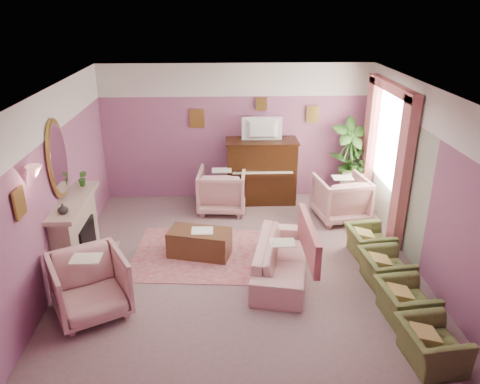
{
  "coord_description": "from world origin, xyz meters",
  "views": [
    {
      "loc": [
        -0.29,
        -6.36,
        3.96
      ],
      "look_at": [
        -0.03,
        0.4,
        1.15
      ],
      "focal_mm": 35.0,
      "sensor_mm": 36.0,
      "label": 1
    }
  ],
  "objects_px": {
    "olive_chair_c": "(386,265)",
    "piano": "(261,172)",
    "floral_armchair_right": "(341,196)",
    "side_table": "(352,187)",
    "television": "(262,128)",
    "olive_chair_a": "(432,339)",
    "coffee_table": "(200,243)",
    "olive_chair_d": "(369,238)",
    "olive_chair_b": "(406,297)",
    "sofa": "(282,252)",
    "floral_armchair_front": "(90,283)",
    "floral_armchair_left": "(222,188)"
  },
  "relations": [
    {
      "from": "olive_chair_c",
      "to": "piano",
      "type": "bearing_deg",
      "value": 116.71
    },
    {
      "from": "floral_armchair_right",
      "to": "side_table",
      "type": "relative_size",
      "value": 1.36
    },
    {
      "from": "side_table",
      "to": "television",
      "type": "bearing_deg",
      "value": 176.93
    },
    {
      "from": "television",
      "to": "olive_chair_a",
      "type": "xyz_separation_m",
      "value": [
        1.59,
        -4.76,
        -1.28
      ]
    },
    {
      "from": "piano",
      "to": "television",
      "type": "distance_m",
      "value": 0.95
    },
    {
      "from": "coffee_table",
      "to": "olive_chair_d",
      "type": "distance_m",
      "value": 2.79
    },
    {
      "from": "olive_chair_b",
      "to": "olive_chair_d",
      "type": "distance_m",
      "value": 1.64
    },
    {
      "from": "coffee_table",
      "to": "sofa",
      "type": "xyz_separation_m",
      "value": [
        1.28,
        -0.63,
        0.16
      ]
    },
    {
      "from": "television",
      "to": "piano",
      "type": "bearing_deg",
      "value": 90.0
    },
    {
      "from": "piano",
      "to": "olive_chair_d",
      "type": "distance_m",
      "value": 2.85
    },
    {
      "from": "floral_armchair_right",
      "to": "olive_chair_a",
      "type": "distance_m",
      "value": 3.9
    },
    {
      "from": "olive_chair_d",
      "to": "floral_armchair_front",
      "type": "bearing_deg",
      "value": -161.92
    },
    {
      "from": "floral_armchair_left",
      "to": "floral_armchair_front",
      "type": "height_order",
      "value": "same"
    },
    {
      "from": "coffee_table",
      "to": "floral_armchair_left",
      "type": "relative_size",
      "value": 1.05
    },
    {
      "from": "television",
      "to": "olive_chair_b",
      "type": "distance_m",
      "value": 4.43
    },
    {
      "from": "olive_chair_c",
      "to": "floral_armchair_right",
      "type": "bearing_deg",
      "value": 93.41
    },
    {
      "from": "floral_armchair_front",
      "to": "olive_chair_a",
      "type": "relative_size",
      "value": 1.27
    },
    {
      "from": "television",
      "to": "side_table",
      "type": "xyz_separation_m",
      "value": [
        1.89,
        -0.1,
        -1.25
      ]
    },
    {
      "from": "floral_armchair_front",
      "to": "olive_chair_c",
      "type": "xyz_separation_m",
      "value": [
        4.18,
        0.54,
        -0.15
      ]
    },
    {
      "from": "piano",
      "to": "olive_chair_d",
      "type": "xyz_separation_m",
      "value": [
        1.59,
        -2.35,
        -0.33
      ]
    },
    {
      "from": "piano",
      "to": "floral_armchair_front",
      "type": "height_order",
      "value": "piano"
    },
    {
      "from": "olive_chair_a",
      "to": "side_table",
      "type": "height_order",
      "value": "side_table"
    },
    {
      "from": "piano",
      "to": "side_table",
      "type": "height_order",
      "value": "piano"
    },
    {
      "from": "television",
      "to": "olive_chair_d",
      "type": "bearing_deg",
      "value": -55.25
    },
    {
      "from": "coffee_table",
      "to": "piano",
      "type": "bearing_deg",
      "value": 61.66
    },
    {
      "from": "olive_chair_c",
      "to": "side_table",
      "type": "xyz_separation_m",
      "value": [
        0.3,
        3.01,
        0.03
      ]
    },
    {
      "from": "olive_chair_b",
      "to": "olive_chair_c",
      "type": "bearing_deg",
      "value": 90.0
    },
    {
      "from": "side_table",
      "to": "sofa",
      "type": "bearing_deg",
      "value": -123.75
    },
    {
      "from": "television",
      "to": "floral_armchair_left",
      "type": "height_order",
      "value": "television"
    },
    {
      "from": "side_table",
      "to": "piano",
      "type": "bearing_deg",
      "value": 175.42
    },
    {
      "from": "olive_chair_a",
      "to": "olive_chair_b",
      "type": "distance_m",
      "value": 0.82
    },
    {
      "from": "sofa",
      "to": "side_table",
      "type": "relative_size",
      "value": 2.75
    },
    {
      "from": "sofa",
      "to": "coffee_table",
      "type": "bearing_deg",
      "value": 153.83
    },
    {
      "from": "television",
      "to": "floral_armchair_right",
      "type": "height_order",
      "value": "television"
    },
    {
      "from": "floral_armchair_right",
      "to": "floral_armchair_front",
      "type": "relative_size",
      "value": 1.0
    },
    {
      "from": "piano",
      "to": "floral_armchair_left",
      "type": "height_order",
      "value": "piano"
    },
    {
      "from": "floral_armchair_left",
      "to": "olive_chair_c",
      "type": "distance_m",
      "value": 3.66
    },
    {
      "from": "floral_armchair_right",
      "to": "olive_chair_a",
      "type": "height_order",
      "value": "floral_armchair_right"
    },
    {
      "from": "floral_armchair_right",
      "to": "olive_chair_b",
      "type": "bearing_deg",
      "value": -87.5
    },
    {
      "from": "floral_armchair_left",
      "to": "olive_chair_d",
      "type": "relative_size",
      "value": 1.27
    },
    {
      "from": "olive_chair_d",
      "to": "floral_armchair_right",
      "type": "bearing_deg",
      "value": 95.35
    },
    {
      "from": "olive_chair_b",
      "to": "olive_chair_c",
      "type": "xyz_separation_m",
      "value": [
        0.0,
        0.82,
        0.0
      ]
    },
    {
      "from": "floral_armchair_front",
      "to": "side_table",
      "type": "xyz_separation_m",
      "value": [
        4.47,
        3.56,
        -0.13
      ]
    },
    {
      "from": "piano",
      "to": "olive_chair_c",
      "type": "relative_size",
      "value": 1.87
    },
    {
      "from": "floral_armchair_right",
      "to": "olive_chair_d",
      "type": "distance_m",
      "value": 1.45
    },
    {
      "from": "olive_chair_c",
      "to": "television",
      "type": "bearing_deg",
      "value": 117.07
    },
    {
      "from": "coffee_table",
      "to": "floral_armchair_left",
      "type": "distance_m",
      "value": 1.85
    },
    {
      "from": "olive_chair_b",
      "to": "floral_armchair_front",
      "type": "bearing_deg",
      "value": 176.2
    },
    {
      "from": "olive_chair_a",
      "to": "floral_armchair_right",
      "type": "bearing_deg",
      "value": 91.97
    },
    {
      "from": "piano",
      "to": "floral_armchair_right",
      "type": "distance_m",
      "value": 1.73
    }
  ]
}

